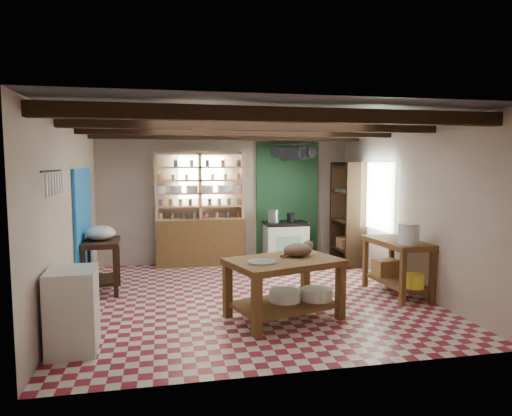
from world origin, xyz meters
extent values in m
cube|color=maroon|center=(0.00, 0.00, -0.01)|extent=(5.00, 5.00, 0.02)
cube|color=#47464C|center=(0.00, 0.00, 2.60)|extent=(5.00, 5.00, 0.02)
cube|color=#C1AD9B|center=(0.00, 2.50, 1.30)|extent=(5.00, 0.04, 2.60)
cube|color=#C1AD9B|center=(0.00, -2.50, 1.30)|extent=(5.00, 0.04, 2.60)
cube|color=#C1AD9B|center=(-2.50, 0.00, 1.30)|extent=(0.04, 5.00, 2.60)
cube|color=#C1AD9B|center=(2.50, 0.00, 1.30)|extent=(0.04, 5.00, 2.60)
cube|color=black|center=(0.00, 0.00, 2.48)|extent=(5.00, 3.80, 0.15)
cube|color=blue|center=(-2.47, 0.90, 1.10)|extent=(0.04, 1.40, 1.60)
cube|color=#1C4626|center=(1.25, 2.47, 1.25)|extent=(1.30, 0.04, 2.30)
cube|color=beige|center=(-0.50, 2.48, 1.70)|extent=(0.90, 0.02, 0.80)
cube|color=beige|center=(2.48, 1.00, 1.40)|extent=(0.02, 1.30, 1.20)
cube|color=black|center=(-2.44, -1.20, 1.78)|extent=(0.06, 0.90, 0.28)
cube|color=black|center=(1.25, 2.05, 2.18)|extent=(0.86, 0.12, 0.36)
cube|color=tan|center=(-0.55, 2.31, 1.10)|extent=(1.70, 0.34, 2.20)
cube|color=black|center=(2.28, 1.80, 1.00)|extent=(0.40, 0.86, 2.00)
cube|color=brown|center=(0.23, -1.00, 0.39)|extent=(1.57, 1.27, 0.77)
cube|color=white|center=(1.13, 2.15, 0.41)|extent=(0.85, 0.58, 0.82)
cube|color=black|center=(-2.20, 0.72, 0.41)|extent=(0.59, 0.83, 0.81)
cube|color=silver|center=(-2.22, -1.53, 0.44)|extent=(0.51, 0.60, 0.88)
cube|color=brown|center=(2.18, -0.32, 0.42)|extent=(0.65, 1.19, 0.83)
ellipsoid|color=#7C6248|center=(0.45, -0.87, 0.86)|extent=(0.47, 0.43, 0.17)
cylinder|color=#A8AAB0|center=(-0.09, -1.15, 0.78)|extent=(0.44, 0.44, 0.02)
cylinder|color=silver|center=(0.26, -0.93, 0.28)|extent=(0.51, 0.51, 0.14)
cylinder|color=silver|center=(0.69, -0.96, 0.28)|extent=(0.52, 0.52, 0.15)
cylinder|color=#A8AAB0|center=(0.88, 2.16, 0.95)|extent=(0.23, 0.23, 0.26)
cylinder|color=black|center=(1.23, 2.15, 0.91)|extent=(0.15, 0.15, 0.18)
ellipsoid|color=silver|center=(-2.20, 0.72, 0.92)|extent=(0.46, 0.46, 0.22)
cylinder|color=silver|center=(2.15, -0.67, 0.98)|extent=(0.32, 0.32, 0.30)
cube|color=#9E703F|center=(2.16, -0.02, 0.35)|extent=(0.37, 0.31, 0.25)
cylinder|color=yellow|center=(2.21, -0.77, 0.32)|extent=(0.29, 0.29, 0.20)
camera|label=1|loc=(-1.28, -6.49, 1.99)|focal=32.00mm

